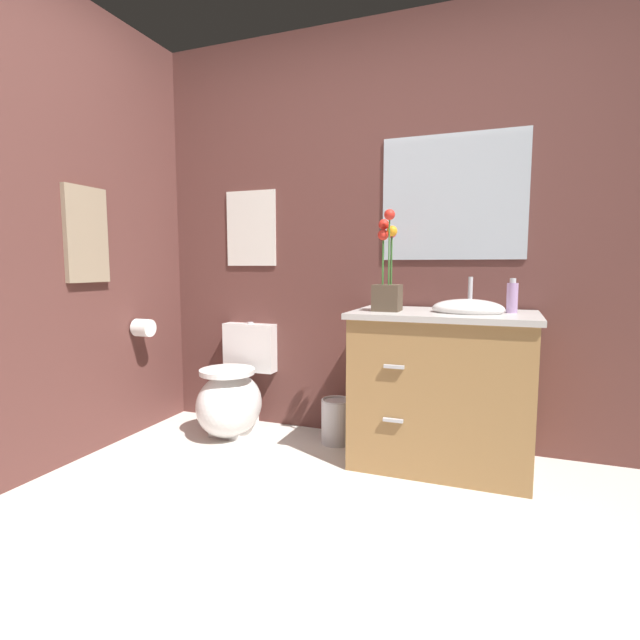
% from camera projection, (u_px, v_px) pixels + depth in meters
% --- Properties ---
extents(ground_plane, '(9.92, 9.92, 0.00)m').
position_uv_depth(ground_plane, '(253.00, 617.00, 1.47)').
color(ground_plane, beige).
extents(wall_back, '(4.63, 0.05, 2.50)m').
position_uv_depth(wall_back, '(419.00, 234.00, 2.84)').
color(wall_back, brown).
rests_on(wall_back, ground_plane).
extents(wall_left, '(0.05, 4.68, 2.50)m').
position_uv_depth(wall_left, '(22.00, 227.00, 2.33)').
color(wall_left, brown).
rests_on(wall_left, ground_plane).
extents(toilet, '(0.38, 0.59, 0.69)m').
position_uv_depth(toilet, '(233.00, 396.00, 3.06)').
color(toilet, white).
rests_on(toilet, ground_plane).
extents(vanity_cabinet, '(0.94, 0.56, 1.01)m').
position_uv_depth(vanity_cabinet, '(442.00, 387.00, 2.56)').
color(vanity_cabinet, '#9E7242').
rests_on(vanity_cabinet, ground_plane).
extents(flower_vase, '(0.14, 0.14, 0.53)m').
position_uv_depth(flower_vase, '(387.00, 280.00, 2.55)').
color(flower_vase, '#4C3D2D').
rests_on(flower_vase, vanity_cabinet).
extents(soap_bottle, '(0.06, 0.06, 0.18)m').
position_uv_depth(soap_bottle, '(512.00, 297.00, 2.45)').
color(soap_bottle, '#B28CBF').
rests_on(soap_bottle, vanity_cabinet).
extents(trash_bin, '(0.18, 0.18, 0.27)m').
position_uv_depth(trash_bin, '(336.00, 421.00, 2.90)').
color(trash_bin, '#B7B7BC').
rests_on(trash_bin, ground_plane).
extents(wall_poster, '(0.36, 0.01, 0.49)m').
position_uv_depth(wall_poster, '(251.00, 229.00, 3.19)').
color(wall_poster, silver).
extents(wall_mirror, '(0.80, 0.01, 0.70)m').
position_uv_depth(wall_mirror, '(453.00, 197.00, 2.72)').
color(wall_mirror, '#B2BCC6').
extents(hanging_towel, '(0.03, 0.28, 0.52)m').
position_uv_depth(hanging_towel, '(86.00, 235.00, 2.64)').
color(hanging_towel, gray).
extents(toilet_paper_roll, '(0.11, 0.11, 0.11)m').
position_uv_depth(toilet_paper_roll, '(143.00, 328.00, 3.01)').
color(toilet_paper_roll, white).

